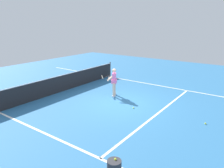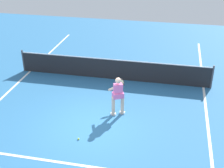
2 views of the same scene
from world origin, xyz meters
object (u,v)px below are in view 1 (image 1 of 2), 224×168
at_px(tennis_ball_mid, 133,108).
at_px(tennis_player, 114,81).
at_px(ball_hopper, 114,166).
at_px(tennis_ball_near, 205,124).

bearing_deg(tennis_ball_mid, tennis_player, 62.08).
bearing_deg(ball_hopper, tennis_player, 35.58).
height_order(tennis_ball_near, ball_hopper, ball_hopper).
relative_size(tennis_player, tennis_ball_near, 23.48).
relative_size(tennis_ball_near, tennis_ball_mid, 1.00).
distance_m(tennis_player, ball_hopper, 6.91).
height_order(tennis_ball_near, tennis_ball_mid, same).
bearing_deg(tennis_ball_mid, tennis_ball_near, -85.20).
bearing_deg(ball_hopper, tennis_ball_mid, 24.96).
distance_m(tennis_ball_near, ball_hopper, 5.03).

